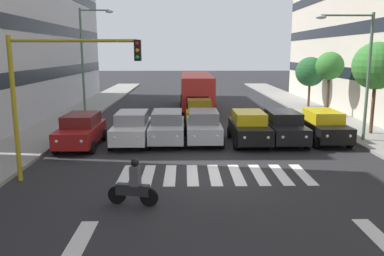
{
  "coord_description": "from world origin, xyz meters",
  "views": [
    {
      "loc": [
        1.21,
        15.27,
        4.9
      ],
      "look_at": [
        0.85,
        -3.42,
        1.27
      ],
      "focal_mm": 36.8,
      "sensor_mm": 36.0,
      "label": 1
    }
  ],
  "objects_px": {
    "traffic_light_gantry": "(51,84)",
    "street_lamp_left": "(360,63)",
    "car_0": "(323,126)",
    "bus_behind_traffic": "(196,88)",
    "car_6": "(81,130)",
    "street_tree_3": "(310,72)",
    "car_row2_1": "(199,111)",
    "car_4": "(167,127)",
    "car_3": "(203,126)",
    "car_row2_0": "(197,107)",
    "car_5": "(132,128)",
    "motorcycle_with_rider": "(134,186)",
    "street_tree_2": "(330,66)",
    "street_tree_1": "(376,66)",
    "car_2": "(249,127)",
    "car_1": "(283,127)",
    "street_lamp_right": "(87,53)"
  },
  "relations": [
    {
      "from": "car_5",
      "to": "bus_behind_traffic",
      "type": "height_order",
      "value": "bus_behind_traffic"
    },
    {
      "from": "car_1",
      "to": "street_tree_2",
      "type": "relative_size",
      "value": 0.93
    },
    {
      "from": "car_0",
      "to": "car_row2_0",
      "type": "bearing_deg",
      "value": -48.17
    },
    {
      "from": "car_4",
      "to": "car_5",
      "type": "xyz_separation_m",
      "value": [
        1.89,
        0.22,
        0.0
      ]
    },
    {
      "from": "car_2",
      "to": "car_4",
      "type": "relative_size",
      "value": 1.0
    },
    {
      "from": "street_lamp_left",
      "to": "street_lamp_right",
      "type": "height_order",
      "value": "street_lamp_right"
    },
    {
      "from": "car_3",
      "to": "car_row2_0",
      "type": "height_order",
      "value": "same"
    },
    {
      "from": "car_0",
      "to": "street_tree_3",
      "type": "xyz_separation_m",
      "value": [
        -3.36,
        -13.31,
        2.31
      ]
    },
    {
      "from": "street_tree_1",
      "to": "street_tree_3",
      "type": "distance_m",
      "value": 11.77
    },
    {
      "from": "car_0",
      "to": "traffic_light_gantry",
      "type": "distance_m",
      "value": 14.43
    },
    {
      "from": "car_row2_0",
      "to": "street_tree_1",
      "type": "bearing_deg",
      "value": 149.7
    },
    {
      "from": "car_0",
      "to": "street_tree_1",
      "type": "xyz_separation_m",
      "value": [
        -3.43,
        -1.58,
        3.21
      ]
    },
    {
      "from": "car_2",
      "to": "street_tree_2",
      "type": "bearing_deg",
      "value": -131.54
    },
    {
      "from": "street_lamp_right",
      "to": "car_2",
      "type": "bearing_deg",
      "value": 142.46
    },
    {
      "from": "street_tree_2",
      "to": "car_4",
      "type": "bearing_deg",
      "value": 34.04
    },
    {
      "from": "car_0",
      "to": "car_5",
      "type": "height_order",
      "value": "same"
    },
    {
      "from": "car_row2_1",
      "to": "street_tree_3",
      "type": "relative_size",
      "value": 1.03
    },
    {
      "from": "car_5",
      "to": "car_1",
      "type": "bearing_deg",
      "value": -179.57
    },
    {
      "from": "street_lamp_right",
      "to": "car_5",
      "type": "bearing_deg",
      "value": 117.42
    },
    {
      "from": "car_row2_0",
      "to": "street_lamp_left",
      "type": "distance_m",
      "value": 11.91
    },
    {
      "from": "car_2",
      "to": "car_row2_1",
      "type": "relative_size",
      "value": 1.0
    },
    {
      "from": "car_0",
      "to": "car_3",
      "type": "bearing_deg",
      "value": -0.51
    },
    {
      "from": "car_5",
      "to": "street_tree_2",
      "type": "xyz_separation_m",
      "value": [
        -13.51,
        -8.07,
        2.99
      ]
    },
    {
      "from": "car_0",
      "to": "street_lamp_right",
      "type": "bearing_deg",
      "value": -28.02
    },
    {
      "from": "traffic_light_gantry",
      "to": "street_lamp_left",
      "type": "bearing_deg",
      "value": -156.57
    },
    {
      "from": "motorcycle_with_rider",
      "to": "traffic_light_gantry",
      "type": "distance_m",
      "value": 5.22
    },
    {
      "from": "car_2",
      "to": "street_lamp_right",
      "type": "bearing_deg",
      "value": -37.54
    },
    {
      "from": "car_1",
      "to": "car_2",
      "type": "height_order",
      "value": "same"
    },
    {
      "from": "car_row2_0",
      "to": "motorcycle_with_rider",
      "type": "xyz_separation_m",
      "value": [
        2.58,
        16.53,
        -0.24
      ]
    },
    {
      "from": "traffic_light_gantry",
      "to": "street_tree_2",
      "type": "bearing_deg",
      "value": -137.66
    },
    {
      "from": "car_2",
      "to": "traffic_light_gantry",
      "type": "xyz_separation_m",
      "value": [
        8.45,
        6.14,
        2.86
      ]
    },
    {
      "from": "street_lamp_left",
      "to": "car_1",
      "type": "bearing_deg",
      "value": -0.92
    },
    {
      "from": "street_tree_2",
      "to": "street_tree_1",
      "type": "bearing_deg",
      "value": 93.77
    },
    {
      "from": "car_2",
      "to": "car_row2_0",
      "type": "height_order",
      "value": "same"
    },
    {
      "from": "car_0",
      "to": "street_tree_1",
      "type": "bearing_deg",
      "value": -155.34
    },
    {
      "from": "car_5",
      "to": "motorcycle_with_rider",
      "type": "xyz_separation_m",
      "value": [
        -1.19,
        8.76,
        -0.24
      ]
    },
    {
      "from": "car_6",
      "to": "street_lamp_left",
      "type": "relative_size",
      "value": 0.66
    },
    {
      "from": "car_1",
      "to": "bus_behind_traffic",
      "type": "bearing_deg",
      "value": -71.36
    },
    {
      "from": "car_0",
      "to": "bus_behind_traffic",
      "type": "height_order",
      "value": "bus_behind_traffic"
    },
    {
      "from": "car_0",
      "to": "car_row2_0",
      "type": "height_order",
      "value": "same"
    },
    {
      "from": "car_4",
      "to": "car_1",
      "type": "bearing_deg",
      "value": 178.54
    },
    {
      "from": "car_2",
      "to": "car_0",
      "type": "bearing_deg",
      "value": -176.16
    },
    {
      "from": "car_4",
      "to": "traffic_light_gantry",
      "type": "height_order",
      "value": "traffic_light_gantry"
    },
    {
      "from": "car_row2_1",
      "to": "car_4",
      "type": "bearing_deg",
      "value": 71.15
    },
    {
      "from": "car_3",
      "to": "street_lamp_right",
      "type": "height_order",
      "value": "street_lamp_right"
    },
    {
      "from": "car_1",
      "to": "car_row2_1",
      "type": "distance_m",
      "value": 7.36
    },
    {
      "from": "car_2",
      "to": "car_row2_1",
      "type": "height_order",
      "value": "same"
    },
    {
      "from": "car_row2_1",
      "to": "motorcycle_with_rider",
      "type": "xyz_separation_m",
      "value": [
        2.67,
        14.74,
        -0.24
      ]
    },
    {
      "from": "car_6",
      "to": "street_tree_3",
      "type": "xyz_separation_m",
      "value": [
        -16.42,
        -14.23,
        2.31
      ]
    },
    {
      "from": "car_5",
      "to": "street_lamp_right",
      "type": "relative_size",
      "value": 0.57
    }
  ]
}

